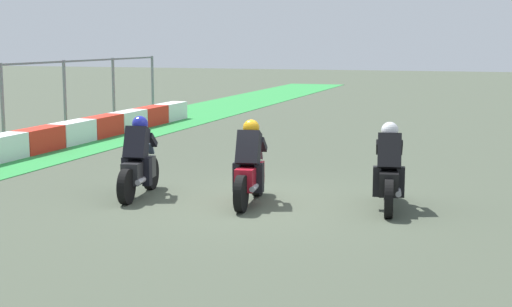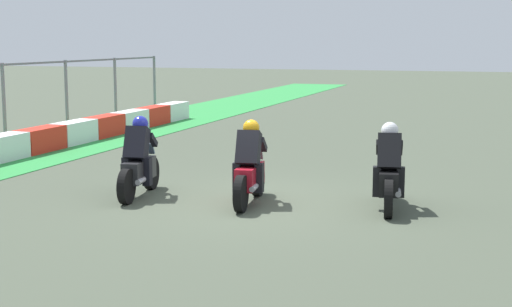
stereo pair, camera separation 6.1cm
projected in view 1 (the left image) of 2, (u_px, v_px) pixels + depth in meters
The scene contains 4 objects.
ground_plane at pixel (253, 203), 13.63m from camera, with size 120.00×120.00×0.00m, color #464E3E.
rider_lane_a at pixel (389, 173), 13.08m from camera, with size 2.04×0.60×1.51m.
rider_lane_b at pixel (250, 169), 13.48m from camera, with size 2.04×0.57×1.51m.
rider_lane_c at pixel (139, 164), 14.10m from camera, with size 2.04×0.59×1.51m.
Camera 1 is at (-12.66, -4.21, 2.92)m, focal length 52.99 mm.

